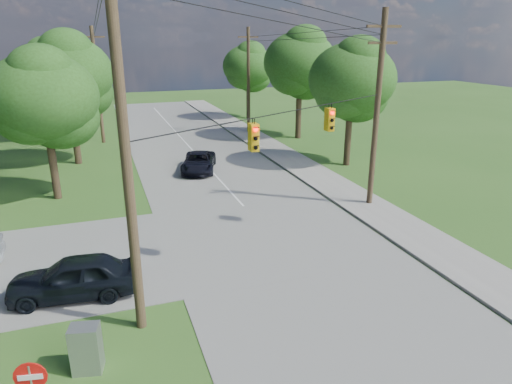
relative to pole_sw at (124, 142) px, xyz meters
name	(u,v)px	position (x,y,z in m)	size (l,w,h in m)	color
ground	(275,307)	(4.60, -0.40, -6.23)	(140.00, 140.00, 0.00)	#305C1E
main_road	(276,242)	(6.60, 4.60, -6.21)	(10.00, 100.00, 0.03)	gray
sidewalk_east	(398,223)	(13.30, 4.60, -6.17)	(2.60, 100.00, 0.12)	#9B9891
pole_sw	(124,142)	(0.00, 0.00, 0.00)	(2.00, 0.32, 12.00)	brown
pole_ne	(377,108)	(13.50, 7.60, -0.76)	(2.00, 0.32, 10.50)	brown
pole_north_e	(248,80)	(13.50, 29.60, -1.10)	(2.00, 0.32, 10.00)	brown
pole_north_w	(98,85)	(-0.40, 29.60, -1.10)	(2.00, 0.32, 10.00)	brown
power_lines	(224,36)	(6.10, 11.14, 2.93)	(13.93, 29.62, 4.93)	black
traffic_signals	(295,127)	(7.15, 4.03, -0.73)	(4.91, 3.27, 1.05)	#E9B10D
tree_w_near	(43,97)	(-3.40, 14.60, -0.30)	(6.00, 6.00, 8.40)	#463223
tree_w_mid	(67,74)	(-2.40, 22.60, 0.35)	(6.40, 6.40, 9.22)	#463223
tree_w_far	(49,70)	(-4.40, 32.60, 0.02)	(6.00, 6.00, 8.73)	#463223
tree_e_near	(352,79)	(16.60, 15.60, 0.02)	(6.20, 6.20, 8.81)	#463223
tree_e_mid	(300,63)	(17.10, 25.60, 0.68)	(6.60, 6.60, 9.64)	#463223
tree_e_far	(248,66)	(16.10, 37.60, -0.31)	(5.80, 5.80, 8.32)	#463223
car_cross_dark	(74,277)	(-2.10, 2.64, -5.42)	(1.84, 4.57, 1.56)	black
car_main_north	(199,162)	(5.77, 17.47, -5.54)	(2.18, 4.73, 1.31)	black
control_cabinet	(86,349)	(-1.65, -1.67, -5.50)	(0.81, 0.58, 1.46)	gray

